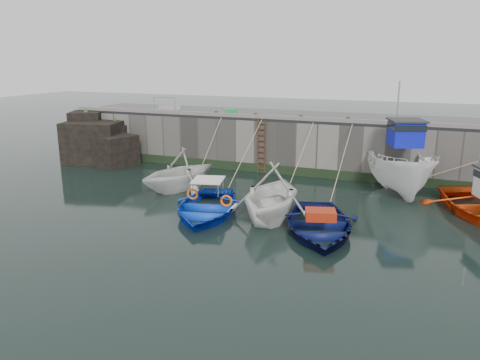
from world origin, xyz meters
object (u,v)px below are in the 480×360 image
at_px(boat_near_white, 180,189).
at_px(boat_near_blue, 206,213).
at_px(bollard_c, 301,117).
at_px(fish_crate, 231,111).
at_px(bollard_a, 216,113).
at_px(ladder, 261,146).
at_px(bollard_b, 255,115).
at_px(boat_near_navy, 318,232).
at_px(bollard_e, 410,123).
at_px(boat_far_white, 399,168).
at_px(bollard_d, 348,120).
at_px(boat_near_blacktrim, 271,218).

distance_m(boat_near_white, boat_near_blue, 4.25).
xyz_separation_m(boat_near_blue, bollard_c, (2.02, 8.25, 3.30)).
distance_m(fish_crate, bollard_a, 1.24).
distance_m(ladder, bollard_b, 1.81).
height_order(boat_near_blue, boat_near_navy, boat_near_navy).
bearing_deg(boat_near_blue, bollard_b, 81.53).
relative_size(ladder, boat_near_blue, 0.60).
distance_m(bollard_a, bollard_e, 11.00).
bearing_deg(ladder, boat_far_white, -7.64).
xyz_separation_m(boat_near_blue, boat_near_navy, (4.98, -0.42, 0.00)).
height_order(boat_near_blue, boat_far_white, boat_far_white).
bearing_deg(bollard_e, bollard_d, 180.00).
bearing_deg(boat_near_blacktrim, bollard_d, 72.75).
bearing_deg(bollard_c, bollard_d, 0.00).
xyz_separation_m(boat_far_white, bollard_e, (0.30, 1.37, 2.15)).
xyz_separation_m(boat_near_white, bollard_c, (4.98, 5.20, 3.30)).
relative_size(ladder, fish_crate, 4.80).
bearing_deg(boat_near_white, bollard_e, 46.47).
bearing_deg(bollard_b, boat_near_blue, -85.26).
bearing_deg(bollard_d, boat_far_white, -25.28).
distance_m(boat_far_white, bollard_b, 8.58).
relative_size(boat_near_blacktrim, bollard_e, 18.00).
xyz_separation_m(ladder, boat_near_blacktrim, (2.96, -7.43, -1.59)).
xyz_separation_m(bollard_a, bollard_e, (11.00, 0.00, 0.00)).
bearing_deg(bollard_e, boat_near_blacktrim, -122.97).
bearing_deg(boat_near_navy, fish_crate, 111.74).
distance_m(boat_near_white, boat_near_blacktrim, 6.29).
xyz_separation_m(ladder, bollard_c, (2.20, 0.34, 1.71)).
distance_m(boat_near_blacktrim, boat_near_navy, 2.38).
relative_size(boat_near_blue, bollard_e, 19.02).
bearing_deg(boat_near_white, ladder, 80.96).
distance_m(bollard_b, bollard_e, 8.50).
height_order(boat_near_white, bollard_e, bollard_e).
distance_m(ladder, boat_near_navy, 9.93).
height_order(bollard_a, bollard_d, same).
bearing_deg(boat_far_white, boat_near_white, -178.12).
distance_m(fish_crate, bollard_e, 10.59).
distance_m(boat_near_blue, fish_crate, 10.33).
bearing_deg(bollard_c, boat_near_blacktrim, -84.38).
bearing_deg(bollard_b, bollard_d, 0.00).
height_order(ladder, bollard_a, bollard_a).
relative_size(ladder, bollard_c, 11.43).
xyz_separation_m(boat_near_blue, bollard_b, (-0.68, 8.25, 3.30)).
height_order(bollard_a, bollard_e, same).
height_order(ladder, boat_near_blacktrim, ladder).
bearing_deg(boat_near_white, fish_crate, 108.45).
height_order(bollard_b, bollard_d, same).
height_order(boat_near_blacktrim, fish_crate, fish_crate).
xyz_separation_m(bollard_a, bollard_d, (7.80, 0.00, 0.00)).
relative_size(boat_near_white, bollard_b, 16.41).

